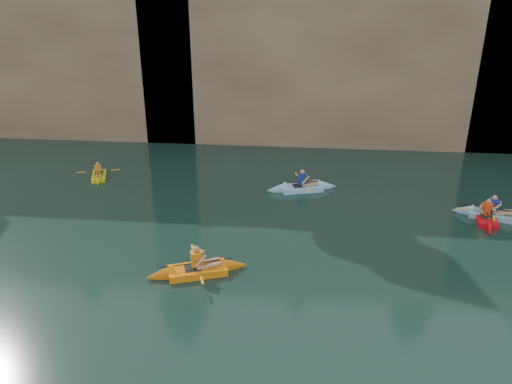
# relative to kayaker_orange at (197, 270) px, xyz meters

# --- Properties ---
(cliff) EXTENTS (70.00, 16.00, 12.00)m
(cliff) POSITION_rel_kayaker_orange_xyz_m (3.82, 23.01, 5.84)
(cliff) COLOR tan
(cliff) RESTS_ON ground
(cliff_slab_center) EXTENTS (24.00, 2.40, 11.40)m
(cliff_slab_center) POSITION_rel_kayaker_orange_xyz_m (5.82, 15.61, 5.54)
(cliff_slab_center) COLOR tan
(cliff_slab_center) RESTS_ON ground
(sea_cave_west) EXTENTS (4.50, 1.00, 4.00)m
(sea_cave_west) POSITION_rel_kayaker_orange_xyz_m (-14.18, 14.96, 1.84)
(sea_cave_west) COLOR black
(sea_cave_west) RESTS_ON ground
(sea_cave_center) EXTENTS (3.50, 1.00, 3.20)m
(sea_cave_center) POSITION_rel_kayaker_orange_xyz_m (-0.18, 14.96, 1.44)
(sea_cave_center) COLOR black
(sea_cave_center) RESTS_ON ground
(sea_cave_east) EXTENTS (5.00, 1.00, 4.50)m
(sea_cave_east) POSITION_rel_kayaker_orange_xyz_m (13.82, 14.96, 2.09)
(sea_cave_east) COLOR black
(sea_cave_east) RESTS_ON ground
(kayaker_orange) EXTENTS (3.58, 2.48, 1.34)m
(kayaker_orange) POSITION_rel_kayaker_orange_xyz_m (0.00, 0.00, 0.00)
(kayaker_orange) COLOR orange
(kayaker_orange) RESTS_ON ground
(kayaker_ltblue_near) EXTENTS (3.28, 2.41, 1.26)m
(kayaker_ltblue_near) POSITION_rel_kayaker_orange_xyz_m (11.48, 5.59, -0.01)
(kayaker_ltblue_near) COLOR #86BBE1
(kayaker_ltblue_near) RESTS_ON ground
(kayaker_red_far) EXTENTS (2.33, 3.31, 1.19)m
(kayaker_red_far) POSITION_rel_kayaker_orange_xyz_m (11.17, 5.33, -0.02)
(kayaker_red_far) COLOR red
(kayaker_red_far) RESTS_ON ground
(kayaker_yellow) EXTENTS (2.02, 2.63, 1.04)m
(kayaker_yellow) POSITION_rel_kayaker_orange_xyz_m (-6.86, 8.35, -0.03)
(kayaker_yellow) COLOR yellow
(kayaker_yellow) RESTS_ON ground
(kayaker_ltblue_mid) EXTENTS (3.53, 2.49, 1.31)m
(kayaker_ltblue_mid) POSITION_rel_kayaker_orange_xyz_m (3.43, 7.74, -0.00)
(kayaker_ltblue_mid) COLOR #98D3FE
(kayaker_ltblue_mid) RESTS_ON ground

